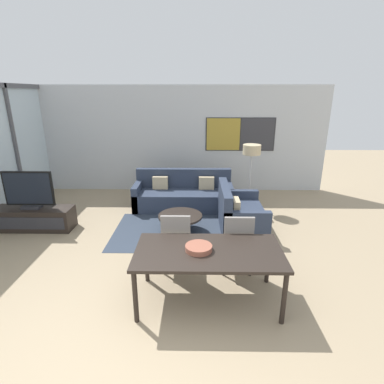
# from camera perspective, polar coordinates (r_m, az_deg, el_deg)

# --- Properties ---
(ground_plane) EXTENTS (24.00, 24.00, 0.00)m
(ground_plane) POSITION_cam_1_polar(r_m,az_deg,el_deg) (3.50, -10.09, -30.13)
(ground_plane) COLOR #9E896B
(wall_back) EXTENTS (8.07, 0.09, 2.80)m
(wall_back) POSITION_cam_1_polar(r_m,az_deg,el_deg) (8.17, -2.66, 9.97)
(wall_back) COLOR silver
(wall_back) RESTS_ON ground_plane
(area_rug) EXTENTS (2.61, 1.73, 0.01)m
(area_rug) POSITION_cam_1_polar(r_m,az_deg,el_deg) (5.97, -2.21, -7.45)
(area_rug) COLOR #333D4C
(area_rug) RESTS_ON ground_plane
(tv_console) EXTENTS (1.54, 0.49, 0.44)m
(tv_console) POSITION_cam_1_polar(r_m,az_deg,el_deg) (6.77, -27.91, -4.48)
(tv_console) COLOR black
(tv_console) RESTS_ON ground_plane
(television) EXTENTS (0.96, 0.20, 0.75)m
(television) POSITION_cam_1_polar(r_m,az_deg,el_deg) (6.58, -28.66, 0.26)
(television) COLOR #2D2D33
(television) RESTS_ON tv_console
(sofa_main) EXTENTS (2.27, 0.86, 0.87)m
(sofa_main) POSITION_cam_1_polar(r_m,az_deg,el_deg) (7.11, -1.67, -0.66)
(sofa_main) COLOR #2D384C
(sofa_main) RESTS_ON ground_plane
(sofa_side) EXTENTS (0.86, 1.37, 0.87)m
(sofa_side) POSITION_cam_1_polar(r_m,az_deg,el_deg) (6.06, 8.70, -4.33)
(sofa_side) COLOR #2D384C
(sofa_side) RESTS_ON ground_plane
(coffee_table) EXTENTS (0.86, 0.86, 0.35)m
(coffee_table) POSITION_cam_1_polar(r_m,az_deg,el_deg) (5.86, -2.24, -5.17)
(coffee_table) COLOR black
(coffee_table) RESTS_ON ground_plane
(dining_table) EXTENTS (1.85, 0.94, 0.73)m
(dining_table) POSITION_cam_1_polar(r_m,az_deg,el_deg) (3.84, 3.18, -11.90)
(dining_table) COLOR black
(dining_table) RESTS_ON ground_plane
(dining_chair_left) EXTENTS (0.46, 0.46, 0.95)m
(dining_chair_left) POSITION_cam_1_polar(r_m,az_deg,el_deg) (4.54, -2.98, -9.01)
(dining_chair_left) COLOR gray
(dining_chair_left) RESTS_ON ground_plane
(dining_chair_centre) EXTENTS (0.46, 0.46, 0.95)m
(dining_chair_centre) POSITION_cam_1_polar(r_m,az_deg,el_deg) (4.54, 8.62, -9.21)
(dining_chair_centre) COLOR gray
(dining_chair_centre) RESTS_ON ground_plane
(fruit_bowl) EXTENTS (0.34, 0.34, 0.07)m
(fruit_bowl) POSITION_cam_1_polar(r_m,az_deg,el_deg) (3.79, 1.28, -10.53)
(fruit_bowl) COLOR #995642
(fruit_bowl) RESTS_ON dining_table
(floor_lamp) EXTENTS (0.40, 0.40, 1.51)m
(floor_lamp) POSITION_cam_1_polar(r_m,az_deg,el_deg) (6.89, 11.28, 7.20)
(floor_lamp) COLOR #2D2D33
(floor_lamp) RESTS_ON ground_plane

